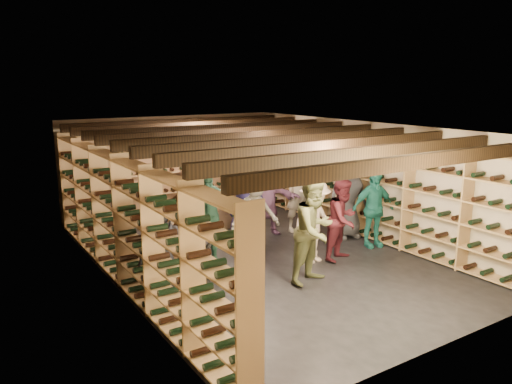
{
  "coord_description": "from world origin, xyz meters",
  "views": [
    {
      "loc": [
        -4.91,
        -7.49,
        3.2
      ],
      "look_at": [
        0.04,
        0.2,
        1.19
      ],
      "focal_mm": 35.0,
      "sensor_mm": 36.0,
      "label": 1
    }
  ],
  "objects_px": {
    "person_7": "(299,190)",
    "person_10": "(206,216)",
    "person_1": "(196,257)",
    "person_9": "(255,214)",
    "crate_stack_right": "(173,217)",
    "person_2": "(314,230)",
    "person_8": "(343,219)",
    "person_11": "(267,199)",
    "person_3": "(315,222)",
    "crate_loose": "(215,213)",
    "person_6": "(246,196)",
    "person_0": "(162,246)",
    "person_5": "(185,214)",
    "person_4": "(373,209)",
    "crate_stack_left": "(221,209)",
    "person_12": "(348,195)"
  },
  "relations": [
    {
      "from": "person_1",
      "to": "person_9",
      "type": "xyz_separation_m",
      "value": [
        1.95,
        1.49,
        0.02
      ]
    },
    {
      "from": "crate_loose",
      "to": "crate_stack_left",
      "type": "bearing_deg",
      "value": -109.6
    },
    {
      "from": "crate_stack_left",
      "to": "person_11",
      "type": "bearing_deg",
      "value": -56.44
    },
    {
      "from": "person_10",
      "to": "person_6",
      "type": "bearing_deg",
      "value": 49.57
    },
    {
      "from": "person_11",
      "to": "person_8",
      "type": "bearing_deg",
      "value": -60.15
    },
    {
      "from": "person_0",
      "to": "person_6",
      "type": "distance_m",
      "value": 2.99
    },
    {
      "from": "person_5",
      "to": "person_9",
      "type": "distance_m",
      "value": 1.3
    },
    {
      "from": "person_4",
      "to": "person_11",
      "type": "height_order",
      "value": "person_4"
    },
    {
      "from": "person_4",
      "to": "person_7",
      "type": "bearing_deg",
      "value": 123.23
    },
    {
      "from": "crate_loose",
      "to": "person_12",
      "type": "bearing_deg",
      "value": -61.79
    },
    {
      "from": "person_8",
      "to": "person_11",
      "type": "relative_size",
      "value": 1.0
    },
    {
      "from": "person_3",
      "to": "person_9",
      "type": "relative_size",
      "value": 0.97
    },
    {
      "from": "person_3",
      "to": "person_9",
      "type": "xyz_separation_m",
      "value": [
        -0.67,
        0.95,
        0.03
      ]
    },
    {
      "from": "crate_stack_right",
      "to": "person_0",
      "type": "relative_size",
      "value": 0.39
    },
    {
      "from": "crate_stack_left",
      "to": "person_1",
      "type": "height_order",
      "value": "person_1"
    },
    {
      "from": "person_7",
      "to": "person_12",
      "type": "bearing_deg",
      "value": -61.54
    },
    {
      "from": "person_0",
      "to": "person_1",
      "type": "height_order",
      "value": "person_1"
    },
    {
      "from": "person_0",
      "to": "person_3",
      "type": "relative_size",
      "value": 0.98
    },
    {
      "from": "person_2",
      "to": "person_10",
      "type": "height_order",
      "value": "person_10"
    },
    {
      "from": "person_9",
      "to": "person_12",
      "type": "xyz_separation_m",
      "value": [
        2.2,
        -0.16,
        0.12
      ]
    },
    {
      "from": "crate_stack_right",
      "to": "person_11",
      "type": "height_order",
      "value": "person_11"
    },
    {
      "from": "person_2",
      "to": "person_3",
      "type": "bearing_deg",
      "value": 36.7
    },
    {
      "from": "person_0",
      "to": "person_5",
      "type": "relative_size",
      "value": 0.91
    },
    {
      "from": "person_3",
      "to": "crate_loose",
      "type": "bearing_deg",
      "value": 84.67
    },
    {
      "from": "person_1",
      "to": "person_10",
      "type": "xyz_separation_m",
      "value": [
        0.89,
        1.44,
        0.14
      ]
    },
    {
      "from": "person_3",
      "to": "person_6",
      "type": "xyz_separation_m",
      "value": [
        -0.31,
        1.85,
        0.15
      ]
    },
    {
      "from": "person_6",
      "to": "person_11",
      "type": "bearing_deg",
      "value": 3.83
    },
    {
      "from": "person_8",
      "to": "person_4",
      "type": "bearing_deg",
      "value": -4.97
    },
    {
      "from": "crate_stack_left",
      "to": "person_12",
      "type": "bearing_deg",
      "value": -46.54
    },
    {
      "from": "person_3",
      "to": "crate_stack_right",
      "type": "bearing_deg",
      "value": 105.32
    },
    {
      "from": "person_6",
      "to": "person_12",
      "type": "xyz_separation_m",
      "value": [
        1.85,
        -1.06,
        0.0
      ]
    },
    {
      "from": "person_3",
      "to": "person_12",
      "type": "height_order",
      "value": "person_12"
    },
    {
      "from": "person_2",
      "to": "person_10",
      "type": "relative_size",
      "value": 0.97
    },
    {
      "from": "person_5",
      "to": "crate_stack_right",
      "type": "bearing_deg",
      "value": 83.78
    },
    {
      "from": "person_7",
      "to": "person_10",
      "type": "distance_m",
      "value": 2.8
    },
    {
      "from": "person_2",
      "to": "person_5",
      "type": "distance_m",
      "value": 2.58
    },
    {
      "from": "person_6",
      "to": "person_10",
      "type": "xyz_separation_m",
      "value": [
        -1.42,
        -0.96,
        0.0
      ]
    },
    {
      "from": "person_0",
      "to": "person_9",
      "type": "relative_size",
      "value": 0.95
    },
    {
      "from": "person_3",
      "to": "person_7",
      "type": "distance_m",
      "value": 1.97
    },
    {
      "from": "crate_stack_right",
      "to": "person_2",
      "type": "relative_size",
      "value": 0.33
    },
    {
      "from": "crate_stack_left",
      "to": "crate_loose",
      "type": "height_order",
      "value": "crate_stack_left"
    },
    {
      "from": "person_8",
      "to": "person_9",
      "type": "xyz_separation_m",
      "value": [
        -1.19,
        1.13,
        0.02
      ]
    },
    {
      "from": "person_0",
      "to": "person_8",
      "type": "height_order",
      "value": "person_8"
    },
    {
      "from": "crate_stack_left",
      "to": "person_2",
      "type": "relative_size",
      "value": 0.49
    },
    {
      "from": "person_1",
      "to": "person_5",
      "type": "relative_size",
      "value": 0.94
    },
    {
      "from": "crate_stack_left",
      "to": "person_5",
      "type": "relative_size",
      "value": 0.52
    },
    {
      "from": "person_0",
      "to": "person_8",
      "type": "xyz_separation_m",
      "value": [
        3.35,
        -0.41,
        0.02
      ]
    },
    {
      "from": "person_6",
      "to": "person_8",
      "type": "relative_size",
      "value": 1.18
    },
    {
      "from": "person_5",
      "to": "person_4",
      "type": "bearing_deg",
      "value": -13.81
    },
    {
      "from": "person_1",
      "to": "person_12",
      "type": "xyz_separation_m",
      "value": [
        4.15,
        1.34,
        0.14
      ]
    }
  ]
}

